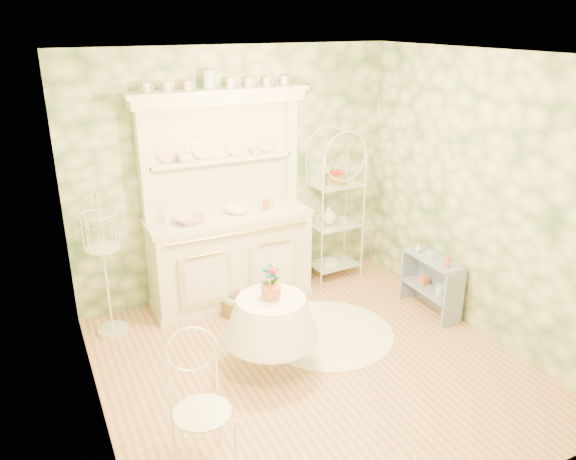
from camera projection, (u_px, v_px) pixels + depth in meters
name	position (u px, v px, depth m)	size (l,w,h in m)	color
floor	(312.00, 366.00, 5.07)	(3.60, 3.60, 0.00)	tan
ceiling	(318.00, 55.00, 4.11)	(3.60, 3.60, 0.00)	white
wall_left	(85.00, 267.00, 3.86)	(3.60, 3.60, 0.00)	beige
wall_right	(481.00, 198.00, 5.32)	(3.60, 3.60, 0.00)	beige
wall_back	(236.00, 175.00, 6.10)	(3.60, 3.60, 0.00)	beige
wall_front	(471.00, 330.00, 3.08)	(3.60, 3.60, 0.00)	beige
kitchen_dresser	(228.00, 202.00, 5.86)	(1.87, 0.61, 2.29)	white
bakers_rack	(335.00, 203.00, 6.55)	(0.57, 0.41, 1.84)	white
side_shelf	(431.00, 287.00, 5.94)	(0.24, 0.65, 0.56)	#808DAC
round_table	(272.00, 337.00, 4.91)	(0.62, 0.62, 0.68)	white
cafe_chair	(202.00, 413.00, 3.80)	(0.40, 0.40, 0.89)	white
birdcage_stand	(104.00, 261.00, 5.36)	(0.37, 0.37, 1.55)	white
floor_basket	(238.00, 304.00, 5.93)	(0.37, 0.37, 0.24)	olive
lace_rug	(327.00, 333.00, 5.60)	(1.33, 1.33, 0.01)	white
bowl_floral	(189.00, 222.00, 5.66)	(0.30, 0.30, 0.07)	white
bowl_white	(237.00, 212.00, 5.94)	(0.25, 0.25, 0.08)	white
cup_left	(184.00, 160.00, 5.65)	(0.13, 0.13, 0.10)	white
cup_right	(254.00, 152.00, 5.98)	(0.09, 0.09, 0.09)	white
potted_geranium	(271.00, 282.00, 4.76)	(0.16, 0.11, 0.30)	#3F7238
bottle_amber	(448.00, 261.00, 5.58)	(0.06, 0.06, 0.15)	#BC6031
bottle_blue	(430.00, 256.00, 5.78)	(0.05, 0.05, 0.12)	#A4C1D9
bottle_glass	(418.00, 249.00, 5.96)	(0.06, 0.06, 0.08)	silver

